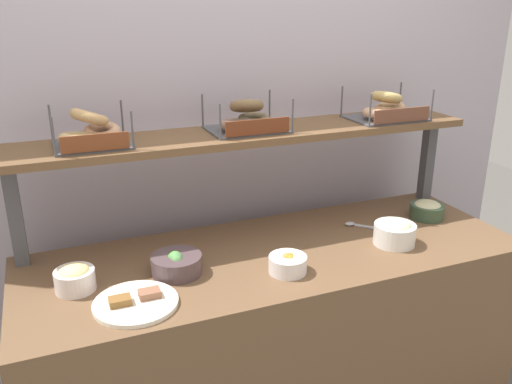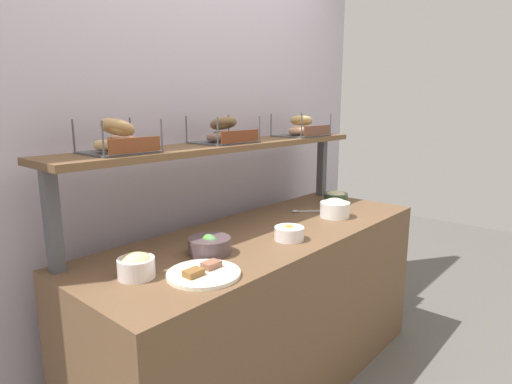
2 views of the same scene
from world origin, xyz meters
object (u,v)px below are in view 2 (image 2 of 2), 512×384
Objects in this scene: serving_plate_white at (204,273)px; bowl_tuna_salad at (336,197)px; bowl_fruit_salad at (289,233)px; bagel_basket_sesame at (118,141)px; bowl_egg_salad at (136,265)px; serving_spoon_near_plate at (302,211)px; bagel_basket_poppy at (224,134)px; bowl_veggie_mix at (210,245)px; bowl_scallion_spread at (335,208)px; bagel_basket_plain at (301,129)px.

bowl_tuna_salad is at bearing 10.21° from serving_plate_white.
bagel_basket_sesame reaches higher than bowl_fruit_salad.
serving_plate_white is at bearing -84.05° from bagel_basket_sesame.
serving_plate_white is (0.17, -0.18, -0.04)m from bowl_egg_salad.
bagel_basket_poppy reaches higher than serving_spoon_near_plate.
bowl_egg_salad is at bearing -159.04° from bagel_basket_poppy.
bowl_veggie_mix is 0.66m from bagel_basket_poppy.
bagel_basket_poppy is at bearing 164.93° from bowl_tuna_salad.
bagel_basket_poppy is (-0.45, 0.19, 0.47)m from serving_spoon_near_plate.
bowl_egg_salad is 0.53m from bagel_basket_sesame.
bagel_basket_sesame is (-1.11, 0.38, 0.43)m from bowl_scallion_spread.
bagel_basket_poppy is (0.39, 0.30, 0.44)m from bowl_veggie_mix.
bagel_basket_sesame is (0.13, 0.28, 0.43)m from bowl_egg_salad.
bagel_basket_poppy is at bearing 141.58° from bowl_scallion_spread.
bowl_egg_salad is 0.43× the size of bagel_basket_poppy.
bowl_veggie_mix reaches higher than bowl_fruit_salad.
bowl_scallion_spread is (-0.30, -0.17, 0.01)m from bowl_tuna_salad.
serving_spoon_near_plate is 0.42× the size of bagel_basket_plain.
bowl_tuna_salad is at bearing 15.76° from bowl_fruit_salad.
serving_plate_white is at bearing -165.11° from serving_spoon_near_plate.
serving_plate_white is at bearing -141.06° from bagel_basket_poppy.
serving_spoon_near_plate is at bearing -142.24° from bagel_basket_plain.
bowl_scallion_spread reaches higher than bowl_fruit_salad.
bowl_tuna_salad reaches higher than serving_plate_white.
bowl_scallion_spread is 0.21m from serving_spoon_near_plate.
bagel_basket_poppy reaches higher than serving_plate_white.
bagel_basket_poppy is (-0.49, 0.39, 0.42)m from bowl_scallion_spread.
bowl_veggie_mix is (-1.19, -0.09, -0.00)m from bowl_tuna_salad.
bowl_egg_salad is 0.49× the size of serving_plate_white.
bowl_veggie_mix is at bearing 41.82° from serving_plate_white.
bowl_veggie_mix is 0.56× the size of bagel_basket_plain.
bagel_basket_poppy is (-0.79, 0.21, 0.44)m from bowl_tuna_salad.
bagel_basket_plain is (0.67, 0.41, 0.44)m from bowl_fruit_salad.
serving_plate_white is at bearing -169.79° from bowl_tuna_salad.
bowl_egg_salad is at bearing 167.75° from bowl_fruit_salad.
bowl_fruit_salad is at bearing -91.68° from bagel_basket_poppy.
bowl_tuna_salad is at bearing -53.85° from bagel_basket_plain.
bagel_basket_poppy is at bearing 177.58° from bagel_basket_plain.
bagel_basket_sesame is (-0.05, 0.45, 0.47)m from serving_plate_white.
bowl_fruit_salad is at bearing -148.34° from bagel_basket_plain.
serving_spoon_near_plate is at bearing 28.65° from bowl_fruit_salad.
bowl_fruit_salad is 0.56m from serving_plate_white.
bowl_egg_salad is at bearing -177.40° from bowl_tuna_salad.
bowl_tuna_salad is 1.54m from bowl_egg_salad.
bowl_fruit_salad is (0.38, -0.14, -0.01)m from bowl_veggie_mix.
bagel_basket_poppy is at bearing 157.38° from serving_spoon_near_plate.
bowl_fruit_salad is at bearing 1.80° from serving_plate_white.
bowl_fruit_salad is 0.75m from bowl_egg_salad.
bowl_egg_salad is at bearing -169.63° from bagel_basket_plain.
bowl_egg_salad is at bearing 177.30° from bowl_veggie_mix.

